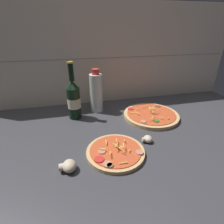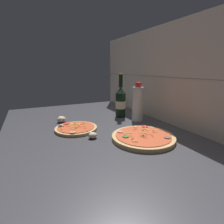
# 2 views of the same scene
# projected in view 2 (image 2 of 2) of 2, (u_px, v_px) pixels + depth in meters

# --- Properties ---
(counter_slab) EXTENTS (1.60, 0.90, 0.03)m
(counter_slab) POSITION_uv_depth(u_px,v_px,m) (97.00, 136.00, 0.89)
(counter_slab) COLOR #38383D
(counter_slab) RESTS_ON ground
(tile_backsplash) EXTENTS (1.60, 0.01, 0.60)m
(tile_backsplash) POSITION_uv_depth(u_px,v_px,m) (169.00, 77.00, 1.01)
(tile_backsplash) COLOR beige
(tile_backsplash) RESTS_ON ground
(pizza_near) EXTENTS (0.22, 0.22, 0.04)m
(pizza_near) POSITION_uv_depth(u_px,v_px,m) (76.00, 128.00, 0.94)
(pizza_near) COLOR tan
(pizza_near) RESTS_ON counter_slab
(pizza_far) EXTENTS (0.29, 0.29, 0.05)m
(pizza_far) POSITION_uv_depth(u_px,v_px,m) (143.00, 137.00, 0.82)
(pizza_far) COLOR tan
(pizza_far) RESTS_ON counter_slab
(beer_bottle) EXTENTS (0.07, 0.07, 0.29)m
(beer_bottle) POSITION_uv_depth(u_px,v_px,m) (121.00, 102.00, 1.18)
(beer_bottle) COLOR black
(beer_bottle) RESTS_ON counter_slab
(oil_bottle) EXTENTS (0.07, 0.07, 0.24)m
(oil_bottle) POSITION_uv_depth(u_px,v_px,m) (138.00, 103.00, 1.09)
(oil_bottle) COLOR silver
(oil_bottle) RESTS_ON counter_slab
(mushroom_left) EXTENTS (0.06, 0.05, 0.04)m
(mushroom_left) POSITION_uv_depth(u_px,v_px,m) (61.00, 119.00, 1.08)
(mushroom_left) COLOR beige
(mushroom_left) RESTS_ON counter_slab
(mushroom_right) EXTENTS (0.04, 0.04, 0.03)m
(mushroom_right) POSITION_uv_depth(u_px,v_px,m) (93.00, 135.00, 0.83)
(mushroom_right) COLOR beige
(mushroom_right) RESTS_ON counter_slab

